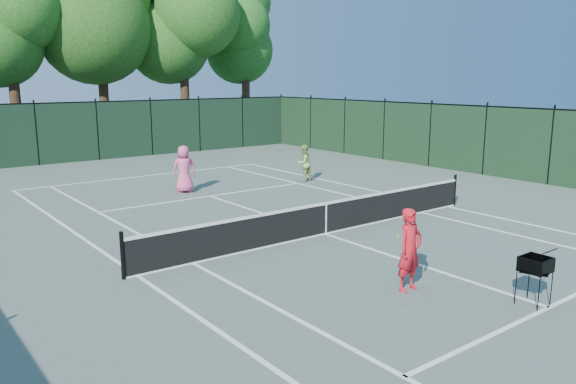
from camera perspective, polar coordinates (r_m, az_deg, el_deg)
ground at (r=15.66m, az=3.83°, el=-4.28°), size 90.00×90.00×0.00m
sideline_doubles_left at (r=12.87m, az=-15.02°, el=-8.22°), size 0.10×23.77×0.01m
sideline_doubles_right at (r=19.62m, az=15.94°, el=-1.44°), size 0.10×23.77×0.01m
sideline_singles_left at (r=13.41m, az=-9.58°, el=-7.16°), size 0.10×23.77×0.01m
sideline_singles_right at (r=18.56m, az=13.41°, el=-2.04°), size 0.10×23.77×0.01m
baseline_far at (r=25.58m, az=-14.07°, el=1.63°), size 10.97×0.10×0.01m
service_line_near at (r=11.92m, az=25.00°, el=-10.57°), size 8.23×0.10×0.01m
service_line_far at (r=20.75m, az=-7.94°, el=-0.41°), size 8.23×0.10×0.01m
center_service_line at (r=15.66m, az=3.83°, el=-4.27°), size 0.10×12.80×0.01m
tennis_net at (r=15.54m, az=3.85°, el=-2.59°), size 11.69×0.09×1.06m
fence_far at (r=31.05m, az=-18.79°, el=5.85°), size 24.00×0.05×3.00m
fence_right at (r=24.88m, az=25.15°, el=4.09°), size 0.05×36.00×3.00m
tree_2 at (r=33.97m, az=-26.68°, el=16.25°), size 6.00×6.00×12.40m
tree_4 at (r=37.20m, az=-10.72°, el=17.37°), size 6.20×6.20×12.97m
tree_5 at (r=40.11m, az=-4.40°, el=16.48°), size 5.80×5.80×12.23m
coach at (r=11.68m, az=12.27°, el=-5.73°), size 0.91×0.64×1.71m
player_pink at (r=21.44m, az=-10.52°, el=2.31°), size 1.01×0.81×1.78m
player_green at (r=23.38m, az=1.60°, el=2.96°), size 0.83×0.70×1.54m
ball_hopper at (r=11.66m, az=23.86°, el=-6.77°), size 0.65×0.65×0.95m
loose_ball_midcourt at (r=15.53m, az=11.12°, el=-4.49°), size 0.07×0.07×0.07m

